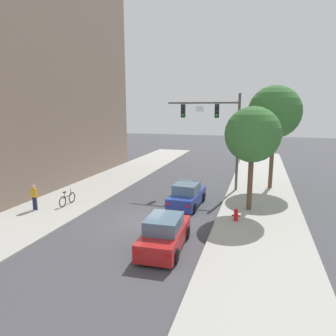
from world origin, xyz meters
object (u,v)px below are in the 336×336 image
object	(u,v)px
street_tree_nearest	(253,135)
street_tree_second	(275,112)
traffic_signal_mast	(218,124)
bicycle_leaning	(67,199)
fire_hydrant	(236,215)
car_lead_blue	(187,195)
car_following_red	(165,234)
pedestrian_sidewalk_left_walker	(34,196)

from	to	relation	value
street_tree_nearest	street_tree_second	size ratio (longest dim) A/B	0.80
traffic_signal_mast	bicycle_leaning	distance (m)	12.45
bicycle_leaning	fire_hydrant	size ratio (longest dim) A/B	2.46
car_lead_blue	traffic_signal_mast	bearing A→B (deg)	74.26
car_lead_blue	street_tree_second	world-z (taller)	street_tree_second
car_following_red	street_tree_second	world-z (taller)	street_tree_second
car_lead_blue	bicycle_leaning	xyz separation A→B (m)	(-7.64, -2.56, -0.18)
car_lead_blue	fire_hydrant	size ratio (longest dim) A/B	5.97
car_lead_blue	bicycle_leaning	size ratio (longest dim) A/B	2.43
car_following_red	pedestrian_sidewalk_left_walker	bearing A→B (deg)	165.08
fire_hydrant	pedestrian_sidewalk_left_walker	bearing A→B (deg)	-172.07
traffic_signal_mast	car_lead_blue	xyz separation A→B (m)	(-1.31, -4.67, -4.58)
pedestrian_sidewalk_left_walker	street_tree_nearest	bearing A→B (deg)	17.26
pedestrian_sidewalk_left_walker	street_tree_nearest	xyz separation A→B (m)	(13.05, 4.05, 3.86)
street_tree_second	fire_hydrant	bearing A→B (deg)	-103.77
traffic_signal_mast	street_tree_nearest	xyz separation A→B (m)	(2.75, -4.66, -0.38)
fire_hydrant	street_tree_second	bearing A→B (deg)	76.23
traffic_signal_mast	car_following_red	world-z (taller)	traffic_signal_mast
pedestrian_sidewalk_left_walker	car_following_red	bearing A→B (deg)	-14.92
pedestrian_sidewalk_left_walker	car_lead_blue	bearing A→B (deg)	24.26
street_tree_second	pedestrian_sidewalk_left_walker	bearing A→B (deg)	-144.85
bicycle_leaning	car_following_red	bearing A→B (deg)	-26.35
traffic_signal_mast	street_tree_nearest	distance (m)	5.43
car_following_red	pedestrian_sidewalk_left_walker	xyz separation A→B (m)	(-9.45, 2.52, 0.34)
bicycle_leaning	street_tree_nearest	world-z (taller)	street_tree_nearest
street_tree_nearest	street_tree_second	xyz separation A→B (m)	(1.44, 6.15, 1.31)
traffic_signal_mast	car_lead_blue	size ratio (longest dim) A/B	1.74
pedestrian_sidewalk_left_walker	bicycle_leaning	distance (m)	2.08
car_lead_blue	pedestrian_sidewalk_left_walker	size ratio (longest dim) A/B	2.62
car_following_red	bicycle_leaning	size ratio (longest dim) A/B	2.43
pedestrian_sidewalk_left_walker	fire_hydrant	size ratio (longest dim) A/B	2.28
car_lead_blue	fire_hydrant	world-z (taller)	car_lead_blue
pedestrian_sidewalk_left_walker	street_tree_second	xyz separation A→B (m)	(14.50, 10.21, 5.16)
traffic_signal_mast	bicycle_leaning	bearing A→B (deg)	-141.11
car_lead_blue	car_following_red	bearing A→B (deg)	-86.00
car_following_red	bicycle_leaning	xyz separation A→B (m)	(-8.10, 4.01, -0.18)
car_lead_blue	car_following_red	world-z (taller)	same
pedestrian_sidewalk_left_walker	bicycle_leaning	xyz separation A→B (m)	(1.35, 1.50, -0.52)
bicycle_leaning	fire_hydrant	distance (m)	11.07
bicycle_leaning	pedestrian_sidewalk_left_walker	bearing A→B (deg)	-132.07
bicycle_leaning	street_tree_nearest	distance (m)	12.76
street_tree_second	street_tree_nearest	bearing A→B (deg)	-103.19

